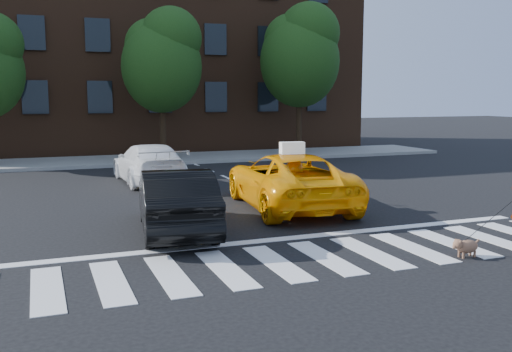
{
  "coord_description": "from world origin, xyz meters",
  "views": [
    {
      "loc": [
        -5.04,
        -9.38,
        3.07
      ],
      "look_at": [
        -0.01,
        3.64,
        1.1
      ],
      "focal_mm": 40.0,
      "sensor_mm": 36.0,
      "label": 1
    }
  ],
  "objects_px": {
    "tree_right": "(300,52)",
    "black_sedan": "(176,201)",
    "taxi": "(289,180)",
    "white_suv": "(149,163)",
    "dog": "(465,246)",
    "tree_mid": "(162,56)"
  },
  "relations": [
    {
      "from": "tree_mid",
      "to": "tree_right",
      "type": "relative_size",
      "value": 0.92
    },
    {
      "from": "taxi",
      "to": "dog",
      "type": "distance_m",
      "value": 5.86
    },
    {
      "from": "tree_mid",
      "to": "black_sedan",
      "type": "height_order",
      "value": "tree_mid"
    },
    {
      "from": "dog",
      "to": "tree_mid",
      "type": "bearing_deg",
      "value": 94.7
    },
    {
      "from": "white_suv",
      "to": "dog",
      "type": "xyz_separation_m",
      "value": [
        3.88,
        -11.62,
        -0.48
      ]
    },
    {
      "from": "tree_mid",
      "to": "dog",
      "type": "distance_m",
      "value": 18.63
    },
    {
      "from": "tree_right",
      "to": "black_sedan",
      "type": "height_order",
      "value": "tree_right"
    },
    {
      "from": "taxi",
      "to": "black_sedan",
      "type": "xyz_separation_m",
      "value": [
        -3.57,
        -1.71,
        -0.03
      ]
    },
    {
      "from": "tree_right",
      "to": "black_sedan",
      "type": "relative_size",
      "value": 1.76
    },
    {
      "from": "white_suv",
      "to": "taxi",
      "type": "bearing_deg",
      "value": 113.43
    },
    {
      "from": "dog",
      "to": "black_sedan",
      "type": "bearing_deg",
      "value": 137.81
    },
    {
      "from": "tree_right",
      "to": "dog",
      "type": "bearing_deg",
      "value": -105.63
    },
    {
      "from": "tree_mid",
      "to": "black_sedan",
      "type": "distance_m",
      "value": 14.78
    },
    {
      "from": "tree_right",
      "to": "black_sedan",
      "type": "xyz_separation_m",
      "value": [
        -9.7,
        -13.93,
        -4.54
      ]
    },
    {
      "from": "tree_right",
      "to": "white_suv",
      "type": "xyz_separation_m",
      "value": [
        -8.9,
        -6.32,
        -4.57
      ]
    },
    {
      "from": "tree_mid",
      "to": "dog",
      "type": "height_order",
      "value": "tree_mid"
    },
    {
      "from": "tree_right",
      "to": "white_suv",
      "type": "bearing_deg",
      "value": -144.62
    },
    {
      "from": "taxi",
      "to": "white_suv",
      "type": "bearing_deg",
      "value": -58.88
    },
    {
      "from": "black_sedan",
      "to": "white_suv",
      "type": "distance_m",
      "value": 7.65
    },
    {
      "from": "tree_right",
      "to": "white_suv",
      "type": "relative_size",
      "value": 1.61
    },
    {
      "from": "taxi",
      "to": "black_sedan",
      "type": "relative_size",
      "value": 1.24
    },
    {
      "from": "tree_mid",
      "to": "dog",
      "type": "relative_size",
      "value": 10.88
    }
  ]
}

